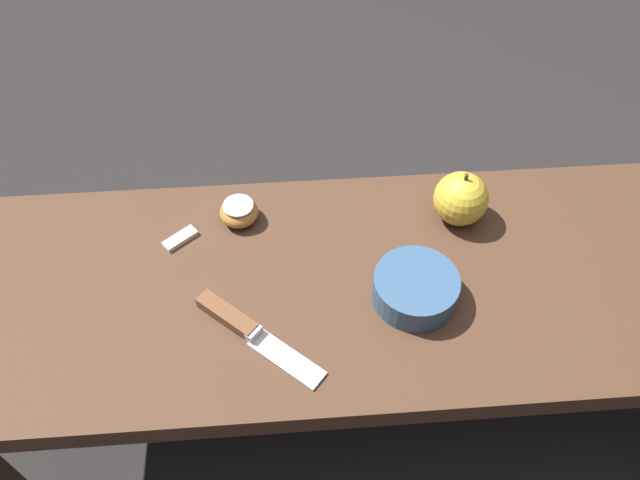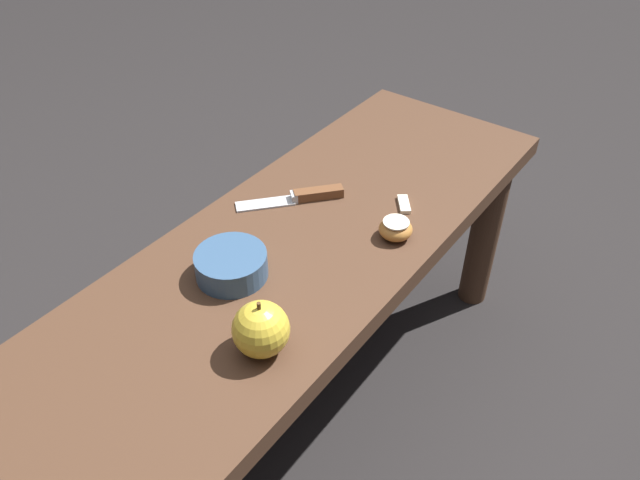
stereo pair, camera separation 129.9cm
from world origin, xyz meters
TOP-DOWN VIEW (x-y plane):
  - ground_plane at (0.00, 0.00)m, footprint 8.00×8.00m
  - wooden_bench at (0.00, 0.00)m, footprint 1.37×0.42m
  - knife at (-0.18, -0.07)m, footprint 0.18×0.16m
  - apple_whole at (0.17, 0.11)m, footprint 0.09×0.09m
  - apple_cut at (-0.18, 0.13)m, footprint 0.06×0.06m
  - apple_slice_near_knife at (-0.27, 0.10)m, footprint 0.06×0.05m
  - bowl at (0.07, -0.04)m, footprint 0.12×0.12m

SIDE VIEW (x-z plane):
  - ground_plane at x=0.00m, z-range 0.00..0.00m
  - wooden_bench at x=0.00m, z-range 0.15..0.64m
  - apple_slice_near_knife at x=-0.27m, z-range 0.49..0.49m
  - knife at x=-0.18m, z-range 0.48..0.50m
  - apple_cut at x=-0.18m, z-range 0.49..0.52m
  - bowl at x=0.07m, z-range 0.49..0.53m
  - apple_whole at x=0.17m, z-range 0.48..0.58m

